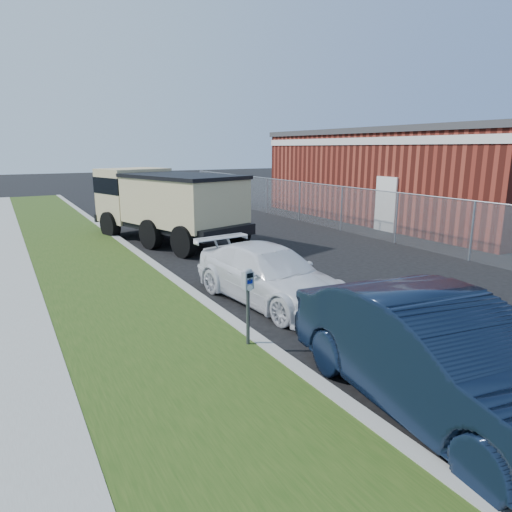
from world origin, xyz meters
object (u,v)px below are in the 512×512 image
parking_meter (248,290)px  white_wagon (269,274)px  navy_sedan (439,358)px  dump_truck (164,202)px

parking_meter → white_wagon: parking_meter is taller
parking_meter → navy_sedan: navy_sedan is taller
navy_sedan → dump_truck: bearing=93.5°
dump_truck → navy_sedan: bearing=-109.6°
white_wagon → navy_sedan: navy_sedan is taller
parking_meter → navy_sedan: (1.20, -2.79, -0.30)m
white_wagon → navy_sedan: 4.87m
parking_meter → dump_truck: (1.81, 9.74, 0.37)m
white_wagon → navy_sedan: size_ratio=0.90×
parking_meter → dump_truck: size_ratio=0.19×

